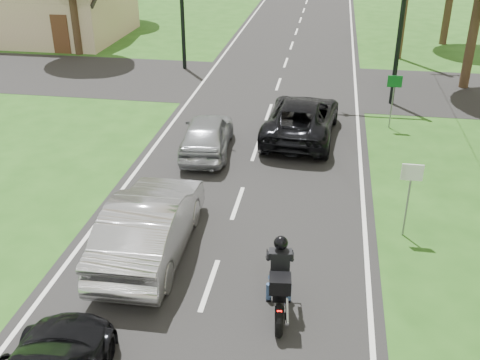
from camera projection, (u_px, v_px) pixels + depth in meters
name	position (u px, v px, depth m)	size (l,w,h in m)	color
ground	(210.00, 285.00, 13.22)	(140.00, 140.00, 0.00)	#235016
road	(263.00, 129.00, 22.02)	(8.00, 100.00, 0.01)	black
cross_road	(278.00, 84.00, 27.30)	(60.00, 7.00, 0.01)	black
motorcycle_rider	(280.00, 284.00, 12.05)	(0.67, 2.23, 1.92)	black
dark_suv	(302.00, 118.00, 21.04)	(2.47, 5.35, 1.49)	black
silver_sedan	(150.00, 224.00, 14.05)	(1.76, 5.06, 1.67)	#B8B8BD
silver_suv	(207.00, 134.00, 19.75)	(1.64, 4.07, 1.39)	#A0A4A8
traffic_signal	(357.00, 6.00, 23.19)	(6.38, 0.44, 6.00)	black
signal_pole_far	(182.00, 11.00, 28.46)	(0.20, 0.20, 6.00)	black
sign_white	(411.00, 183.00, 14.44)	(0.55, 0.07, 2.12)	slate
sign_green	(394.00, 89.00, 21.45)	(0.55, 0.07, 2.12)	slate
house	(43.00, 8.00, 35.85)	(10.20, 8.00, 4.84)	tan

